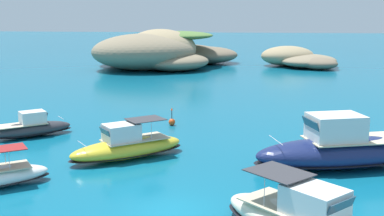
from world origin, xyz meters
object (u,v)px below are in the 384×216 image
(islet_large, at_px, (162,52))
(motorboat_navy, at_px, (342,150))
(channel_buoy, at_px, (172,121))
(motorboat_charcoal, at_px, (29,128))
(motorboat_yellow, at_px, (127,147))
(islet_small, at_px, (299,59))

(islet_large, height_order, motorboat_navy, islet_large)
(channel_buoy, bearing_deg, motorboat_charcoal, -153.53)
(motorboat_navy, height_order, channel_buoy, motorboat_navy)
(motorboat_yellow, height_order, channel_buoy, motorboat_yellow)
(islet_large, height_order, channel_buoy, islet_large)
(islet_large, xyz_separation_m, motorboat_navy, (20.60, -51.99, -1.44))
(motorboat_navy, bearing_deg, islet_small, 87.56)
(islet_small, xyz_separation_m, motorboat_yellow, (-15.65, -55.60, -0.58))
(motorboat_yellow, xyz_separation_m, channel_buoy, (1.33, 9.52, -0.44))
(motorboat_navy, bearing_deg, motorboat_charcoal, 167.79)
(islet_large, bearing_deg, motorboat_yellow, -81.95)
(motorboat_navy, bearing_deg, channel_buoy, 140.85)
(islet_large, distance_m, channel_buoy, 43.20)
(islet_small, distance_m, motorboat_charcoal, 56.56)
(channel_buoy, bearing_deg, islet_small, 72.73)
(islet_large, height_order, islet_small, islet_large)
(motorboat_navy, relative_size, motorboat_charcoal, 1.88)
(motorboat_yellow, relative_size, motorboat_charcoal, 1.21)
(islet_small, relative_size, motorboat_charcoal, 2.55)
(islet_small, xyz_separation_m, channel_buoy, (-14.32, -46.08, -1.02))
(islet_large, xyz_separation_m, motorboat_charcoal, (-1.34, -47.24, -1.90))
(motorboat_charcoal, height_order, channel_buoy, motorboat_charcoal)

